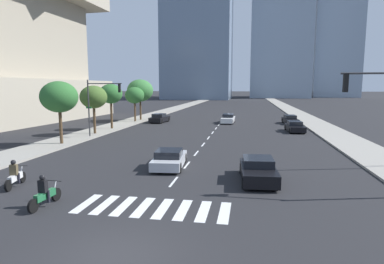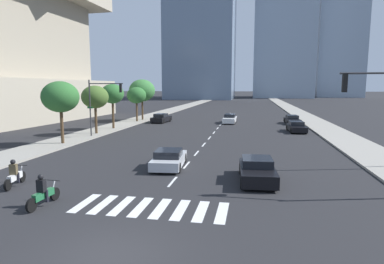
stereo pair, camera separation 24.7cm
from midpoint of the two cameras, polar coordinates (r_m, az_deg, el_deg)
The scene contains 19 objects.
ground_plane at distance 11.12m, azimuth -13.75°, elevation -20.62°, with size 800.00×800.00×0.00m, color #232326.
sidewalk_east at distance 40.32m, azimuth 23.93°, elevation -0.15°, with size 4.00×260.00×0.15m, color gray.
sidewalk_west at distance 43.03m, azimuth -13.92°, elevation 0.77°, with size 4.00×260.00×0.15m, color gray.
crosswalk_near at distance 14.71m, azimuth -6.82°, elevation -13.11°, with size 6.75×2.42×0.01m.
lane_divider_center at distance 41.64m, azimuth 4.70°, elevation 0.65°, with size 0.14×50.00×0.01m.
motorcycle_trailing at distance 19.72m, azimuth -28.52°, elevation -6.80°, with size 0.80×2.11×1.49m.
motorcycle_third at distance 16.00m, azimuth -24.41°, elevation -9.84°, with size 0.70×2.13×1.49m.
sedan_silver_0 at distance 21.49m, azimuth -3.75°, elevation -4.74°, with size 2.20×4.38×1.20m.
sedan_black_1 at distance 18.72m, azimuth 11.80°, elevation -6.67°, with size 2.15×4.39×1.30m.
sedan_black_2 at distance 40.19m, azimuth 18.13°, elevation 0.84°, with size 1.99×4.45×1.25m.
sedan_black_3 at distance 48.73m, azimuth -5.31°, elevation 2.43°, with size 2.28×4.41×1.33m.
sedan_black_4 at distance 48.89m, azimuth 17.43°, elevation 2.07°, with size 2.09×4.54×1.25m.
sedan_white_5 at distance 47.99m, azimuth 6.85°, elevation 2.32°, with size 1.88×4.74×1.33m.
traffic_signal_far at distance 34.80m, azimuth -15.46°, elevation 5.80°, with size 4.01×0.28×5.88m.
street_tree_nearest at distance 31.60m, azimuth -22.03°, elevation 5.75°, with size 3.31×3.31×5.66m.
street_tree_second at distance 37.31m, azimuth -16.59°, elevation 5.91°, with size 2.95×2.95×5.29m.
street_tree_third at distance 41.43m, azimuth -13.72°, elevation 6.54°, with size 2.84×2.84×5.51m.
street_tree_fourth at distance 49.32m, azimuth -9.64°, elevation 6.39°, with size 2.87×2.87×5.13m.
street_tree_fifth at distance 51.70m, azimuth -8.68°, elevation 7.25°, with size 4.06×4.06×6.32m.
Camera 2 is at (4.28, -8.84, 5.28)m, focal length 30.18 mm.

